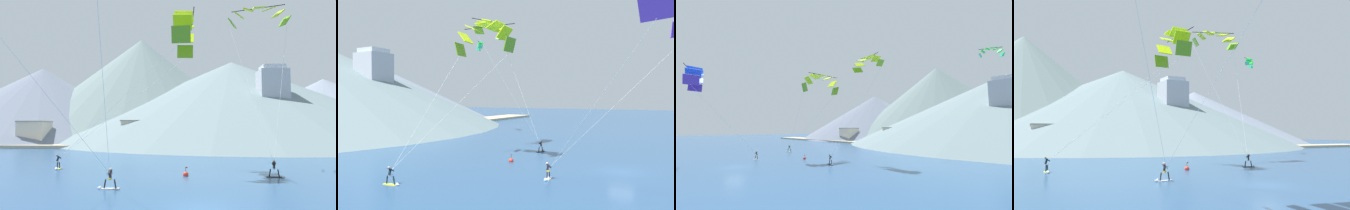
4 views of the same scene
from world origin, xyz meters
The scene contains 18 objects.
ground_plane centered at (0.00, 0.00, 0.00)m, with size 400.00×400.00×0.00m, color navy.
kitesurfer_near_lead centered at (-15.33, 17.14, 0.55)m, with size 0.61×1.77×1.79m.
kitesurfer_near_trail centered at (-6.80, 5.64, 0.47)m, with size 1.77×0.60×1.70m.
kitesurfer_mid_center centered at (8.05, 12.39, 0.48)m, with size 1.79×0.78×1.71m.
parafoil_kite_near_lead centered at (-0.83, 16.57, 15.76)m, with size 15.52×8.34×15.91m.
parafoil_kite_mid_center centered at (8.53, 20.98, 18.94)m, with size 7.68×10.20×18.83m.
race_marker_buoy centered at (-0.68, 12.79, 0.16)m, with size 0.56×0.56×1.02m.
shoreline_strip centered at (0.00, 56.48, 0.35)m, with size 180.00×10.00×0.70m, color tan.
shore_building_harbour_front centered at (-38.21, 59.59, 3.17)m, with size 6.74×6.52×6.31m.
shore_building_promenade_mid centered at (24.30, 60.56, 2.57)m, with size 5.62×6.00×5.12m.
shore_building_quay_east centered at (-11.53, 58.89, 3.24)m, with size 9.02×6.11×6.46m.
shore_building_quay_west centered at (33.80, 60.68, 2.58)m, with size 9.25×4.52×5.14m.
shore_building_old_town centered at (4.69, 61.26, 2.42)m, with size 5.93×6.36×4.81m.
highrise_tower centered at (21.49, 64.34, 10.03)m, with size 7.00×7.00×20.48m.
mountain_peak_west_ridge centered at (15.46, 95.22, 13.80)m, with size 124.15×124.15×27.60m.
mountain_peak_central_summit centered at (-17.87, 105.43, 19.39)m, with size 97.18×97.18×38.79m.
mountain_peak_east_shoulder centered at (51.57, 106.51, 11.50)m, with size 97.79×97.79×23.01m.
mountain_peak_far_spur centered at (-51.63, 93.67, 12.86)m, with size 86.73×86.73×25.71m.
Camera 1 is at (-0.66, -19.93, 4.85)m, focal length 35.00 mm.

